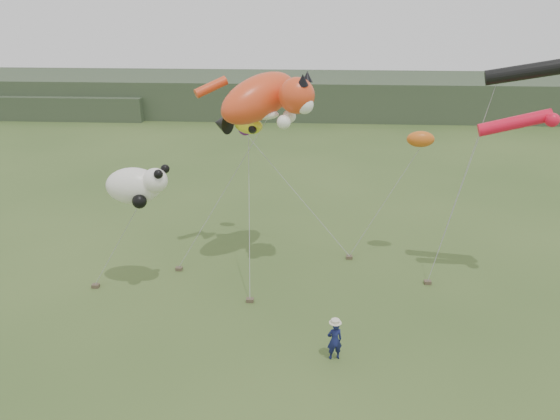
{
  "coord_description": "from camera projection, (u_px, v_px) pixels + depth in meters",
  "views": [
    {
      "loc": [
        0.43,
        -17.12,
        12.24
      ],
      "look_at": [
        -0.83,
        3.0,
        4.36
      ],
      "focal_mm": 35.0,
      "sensor_mm": 36.0,
      "label": 1
    }
  ],
  "objects": [
    {
      "name": "ground",
      "position": [
        297.0,
        348.0,
        20.39
      ],
      "size": [
        120.0,
        120.0,
        0.0
      ],
      "primitive_type": "plane",
      "color": "#385123",
      "rests_on": "ground"
    },
    {
      "name": "headland",
      "position": [
        283.0,
        95.0,
        61.41
      ],
      "size": [
        90.0,
        13.0,
        4.0
      ],
      "color": "#2D3D28",
      "rests_on": "ground"
    },
    {
      "name": "festival_attendant",
      "position": [
        335.0,
        340.0,
        19.55
      ],
      "size": [
        0.63,
        0.5,
        1.53
      ],
      "primitive_type": "imported",
      "rotation": [
        0.0,
        0.0,
        3.4
      ],
      "color": "#141A4C",
      "rests_on": "ground"
    },
    {
      "name": "sandbag_anchors",
      "position": [
        262.0,
        278.0,
        25.3
      ],
      "size": [
        15.36,
        4.69,
        0.16
      ],
      "color": "brown",
      "rests_on": "ground"
    },
    {
      "name": "cat_kite",
      "position": [
        267.0,
        98.0,
        24.05
      ],
      "size": [
        5.56,
        4.6,
        2.91
      ],
      "color": "#E1431C",
      "rests_on": "ground"
    },
    {
      "name": "fish_kite",
      "position": [
        238.0,
        124.0,
        25.9
      ],
      "size": [
        2.78,
        1.84,
        1.34
      ],
      "color": "yellow",
      "rests_on": "ground"
    },
    {
      "name": "tube_kites",
      "position": [
        531.0,
        91.0,
        22.1
      ],
      "size": [
        3.62,
        1.55,
        3.33
      ],
      "color": "black",
      "rests_on": "ground"
    },
    {
      "name": "panda_kite",
      "position": [
        137.0,
        185.0,
        22.92
      ],
      "size": [
        2.74,
        1.77,
        1.7
      ],
      "color": "white",
      "rests_on": "ground"
    },
    {
      "name": "misc_kites",
      "position": [
        349.0,
        134.0,
        26.28
      ],
      "size": [
        9.53,
        2.72,
        1.01
      ],
      "color": "#CE5D19",
      "rests_on": "ground"
    }
  ]
}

